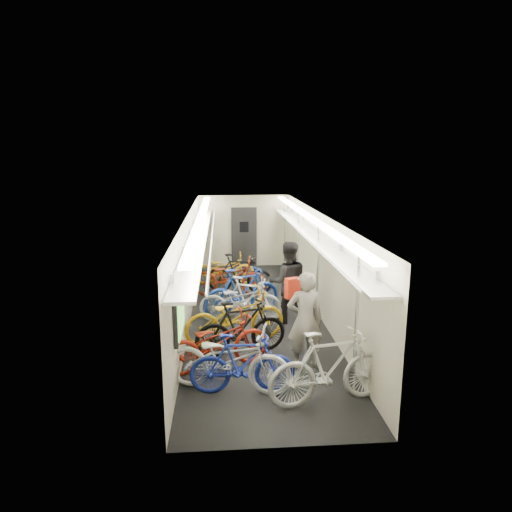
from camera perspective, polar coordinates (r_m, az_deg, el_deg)
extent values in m
plane|color=black|center=(10.82, -0.12, -7.41)|extent=(10.00, 10.00, 0.00)
plane|color=white|center=(10.26, -0.13, 5.30)|extent=(10.00, 10.00, 0.00)
plane|color=beige|center=(10.48, -8.34, -1.36)|extent=(0.00, 10.00, 10.00)
plane|color=beige|center=(10.69, 7.92, -1.07)|extent=(0.00, 10.00, 10.00)
plane|color=beige|center=(15.37, -1.52, 3.15)|extent=(3.00, 0.00, 3.00)
plane|color=beige|center=(5.76, 3.69, -12.97)|extent=(3.00, 0.00, 3.00)
cube|color=black|center=(7.39, -9.66, -6.86)|extent=(0.06, 1.10, 0.80)
cube|color=#B0DD61|center=(7.39, -9.35, -6.86)|extent=(0.02, 0.96, 0.66)
cube|color=black|center=(9.49, -8.50, -2.49)|extent=(0.06, 1.10, 0.80)
cube|color=#B0DD61|center=(9.49, -8.26, -2.49)|extent=(0.02, 0.96, 0.66)
cube|color=black|center=(11.63, -7.76, 0.28)|extent=(0.06, 1.10, 0.80)
cube|color=#B0DD61|center=(11.63, -7.57, 0.29)|extent=(0.02, 0.96, 0.66)
cube|color=black|center=(13.79, -7.26, 2.20)|extent=(0.06, 1.10, 0.80)
cube|color=#B0DD61|center=(13.78, -7.09, 2.20)|extent=(0.02, 0.96, 0.66)
cube|color=yellow|center=(8.42, -8.95, -4.08)|extent=(0.02, 0.22, 0.30)
cube|color=yellow|center=(10.55, -8.05, -0.70)|extent=(0.02, 0.22, 0.30)
cube|color=yellow|center=(12.70, -7.45, 1.54)|extent=(0.02, 0.22, 0.30)
cube|color=black|center=(15.35, -1.50, 2.38)|extent=(0.85, 0.08, 2.00)
cube|color=#999BA0|center=(10.32, -7.24, 2.55)|extent=(0.40, 9.70, 0.05)
cube|color=#999BA0|center=(10.50, 6.86, 2.73)|extent=(0.40, 9.70, 0.05)
cylinder|color=silver|center=(10.29, -5.42, 3.13)|extent=(0.04, 9.70, 0.04)
cylinder|color=silver|center=(10.43, 5.09, 3.26)|extent=(0.04, 9.70, 0.04)
cube|color=white|center=(10.25, -6.86, 4.87)|extent=(0.18, 9.60, 0.04)
cube|color=white|center=(10.43, 6.49, 5.00)|extent=(0.18, 9.60, 0.04)
cylinder|color=silver|center=(7.11, 12.45, -8.22)|extent=(0.05, 0.05, 2.38)
cylinder|color=silver|center=(9.69, 7.72, -2.47)|extent=(0.05, 0.05, 2.38)
cylinder|color=silver|center=(12.08, 5.26, 0.56)|extent=(0.05, 0.05, 2.38)
cylinder|color=silver|center=(14.51, 3.62, 2.58)|extent=(0.05, 0.05, 2.38)
imported|color=silver|center=(7.38, -3.49, -12.74)|extent=(2.15, 1.26, 1.07)
imported|color=#1A2B9F|center=(7.31, -1.70, -13.30)|extent=(1.67, 0.50, 1.00)
imported|color=maroon|center=(8.09, -4.95, -10.65)|extent=(2.04, 1.27, 1.01)
imported|color=black|center=(8.61, -1.89, -8.96)|extent=(1.84, 0.93, 1.07)
imported|color=gold|center=(9.17, -2.63, -7.57)|extent=(2.17, 1.21, 1.08)
imported|color=silver|center=(10.47, -1.02, -5.27)|extent=(1.68, 1.09, 0.98)
imported|color=#ACACB1|center=(10.32, -2.00, -5.58)|extent=(1.87, 0.73, 0.97)
imported|color=#193896|center=(10.63, -1.76, -4.51)|extent=(1.98, 1.23, 1.15)
imported|color=maroon|center=(12.15, -3.35, -2.65)|extent=(2.04, 0.90, 1.04)
imported|color=black|center=(12.34, -2.10, -2.25)|extent=(1.89, 0.97, 1.10)
imported|color=orange|center=(13.31, -3.94, -1.60)|extent=(1.74, 0.62, 0.91)
imported|color=silver|center=(7.08, 9.25, -13.57)|extent=(2.02, 0.91, 1.17)
imported|color=slate|center=(8.05, 6.14, -7.98)|extent=(0.65, 0.44, 1.75)
imported|color=black|center=(10.20, 3.99, -3.26)|extent=(0.91, 0.72, 1.84)
cube|color=red|center=(8.47, 4.57, -4.01)|extent=(0.29, 0.23, 0.38)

